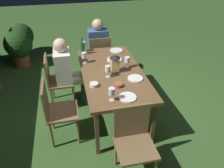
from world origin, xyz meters
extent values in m
plane|color=#385B28|center=(0.00, 0.00, 0.00)|extent=(16.00, 16.00, 0.00)
cube|color=brown|center=(0.00, 0.00, 0.72)|extent=(1.72, 0.86, 0.04)
cube|color=brown|center=(-0.79, -0.36, 0.35)|extent=(0.05, 0.05, 0.70)
cube|color=brown|center=(0.79, -0.36, 0.35)|extent=(0.05, 0.05, 0.70)
cube|color=brown|center=(-0.79, 0.36, 0.35)|extent=(0.05, 0.05, 0.70)
cube|color=brown|center=(0.79, 0.36, 0.35)|extent=(0.05, 0.05, 0.70)
cube|color=brown|center=(1.18, 0.00, 0.43)|extent=(0.40, 0.42, 0.03)
cube|color=brown|center=(0.99, 0.00, 0.66)|extent=(0.03, 0.40, 0.42)
cylinder|color=brown|center=(1.35, 0.18, 0.21)|extent=(0.03, 0.03, 0.42)
cylinder|color=brown|center=(1.35, -0.18, 0.21)|extent=(0.03, 0.03, 0.42)
cylinder|color=brown|center=(1.01, 0.18, 0.21)|extent=(0.03, 0.03, 0.42)
cylinder|color=brown|center=(1.01, -0.18, 0.21)|extent=(0.03, 0.03, 0.42)
cube|color=#426699|center=(1.24, 0.00, 0.70)|extent=(0.24, 0.38, 0.50)
sphere|color=#D1A889|center=(1.24, 0.00, 1.04)|extent=(0.21, 0.21, 0.21)
cylinder|color=#426699|center=(1.38, 0.09, 0.46)|extent=(0.36, 0.13, 0.13)
cylinder|color=#426699|center=(1.38, -0.09, 0.46)|extent=(0.36, 0.13, 0.13)
cylinder|color=#333338|center=(1.54, 0.09, 0.23)|extent=(0.11, 0.11, 0.45)
cylinder|color=#333338|center=(1.54, -0.09, 0.23)|extent=(0.11, 0.11, 0.45)
cube|color=brown|center=(-0.39, 0.75, 0.43)|extent=(0.42, 0.40, 0.03)
cube|color=brown|center=(-0.39, 0.94, 0.66)|extent=(0.40, 0.03, 0.42)
cylinder|color=brown|center=(-0.21, 0.58, 0.21)|extent=(0.03, 0.03, 0.42)
cylinder|color=brown|center=(-0.57, 0.58, 0.21)|extent=(0.03, 0.03, 0.42)
cylinder|color=brown|center=(-0.21, 0.92, 0.21)|extent=(0.03, 0.03, 0.42)
cylinder|color=brown|center=(-0.57, 0.92, 0.21)|extent=(0.03, 0.03, 0.42)
cube|color=brown|center=(-1.18, 0.00, 0.43)|extent=(0.40, 0.42, 0.03)
cube|color=brown|center=(-0.99, 0.00, 0.66)|extent=(0.03, 0.40, 0.42)
cylinder|color=brown|center=(-1.01, -0.18, 0.21)|extent=(0.03, 0.03, 0.42)
cylinder|color=brown|center=(-1.01, 0.18, 0.21)|extent=(0.03, 0.03, 0.42)
cube|color=brown|center=(0.39, 0.75, 0.43)|extent=(0.42, 0.40, 0.03)
cube|color=brown|center=(0.39, 0.94, 0.66)|extent=(0.40, 0.03, 0.42)
cylinder|color=brown|center=(0.57, 0.58, 0.21)|extent=(0.03, 0.03, 0.42)
cylinder|color=brown|center=(0.21, 0.58, 0.21)|extent=(0.03, 0.03, 0.42)
cylinder|color=brown|center=(0.57, 0.92, 0.21)|extent=(0.03, 0.03, 0.42)
cylinder|color=brown|center=(0.21, 0.92, 0.21)|extent=(0.03, 0.03, 0.42)
cube|color=white|center=(0.39, 0.69, 0.70)|extent=(0.38, 0.24, 0.50)
sphere|color=beige|center=(0.39, 0.69, 1.04)|extent=(0.21, 0.21, 0.21)
cylinder|color=white|center=(0.48, 0.55, 0.46)|extent=(0.13, 0.36, 0.13)
cylinder|color=white|center=(0.30, 0.55, 0.46)|extent=(0.13, 0.36, 0.13)
cylinder|color=#333338|center=(0.48, 0.39, 0.23)|extent=(0.11, 0.11, 0.45)
cylinder|color=#333338|center=(0.30, 0.39, 0.23)|extent=(0.11, 0.11, 0.45)
cube|color=black|center=(-0.02, -0.04, 0.75)|extent=(0.12, 0.12, 0.01)
cube|color=#F9D17A|center=(-0.02, -0.04, 0.86)|extent=(0.11, 0.11, 0.20)
cone|color=black|center=(-0.02, -0.04, 0.98)|extent=(0.15, 0.15, 0.05)
cylinder|color=#1E5B2D|center=(0.67, 0.35, 0.84)|extent=(0.07, 0.07, 0.20)
cylinder|color=#1E5B2D|center=(0.67, 0.35, 0.99)|extent=(0.03, 0.03, 0.09)
cylinder|color=silver|center=(0.79, 0.32, 0.74)|extent=(0.06, 0.06, 0.00)
cylinder|color=silver|center=(0.79, 0.32, 0.79)|extent=(0.01, 0.01, 0.08)
cylinder|color=silver|center=(0.79, 0.32, 0.87)|extent=(0.08, 0.08, 0.08)
cylinder|color=maroon|center=(0.79, 0.32, 0.85)|extent=(0.07, 0.07, 0.03)
cylinder|color=silver|center=(-0.15, 0.09, 0.74)|extent=(0.06, 0.06, 0.00)
cylinder|color=silver|center=(-0.15, 0.09, 0.79)|extent=(0.01, 0.01, 0.08)
cylinder|color=silver|center=(-0.15, 0.09, 0.87)|extent=(0.08, 0.08, 0.08)
cylinder|color=maroon|center=(-0.15, 0.09, 0.85)|extent=(0.07, 0.07, 0.03)
cylinder|color=silver|center=(0.35, 0.36, 0.74)|extent=(0.06, 0.06, 0.00)
cylinder|color=silver|center=(0.35, 0.36, 0.79)|extent=(0.01, 0.01, 0.08)
cylinder|color=silver|center=(0.35, 0.36, 0.87)|extent=(0.08, 0.08, 0.08)
cylinder|color=maroon|center=(0.35, 0.36, 0.85)|extent=(0.07, 0.07, 0.03)
cylinder|color=silver|center=(-0.69, 0.16, 0.74)|extent=(0.06, 0.06, 0.00)
cylinder|color=silver|center=(-0.69, 0.16, 0.79)|extent=(0.01, 0.01, 0.08)
cylinder|color=silver|center=(-0.69, 0.16, 0.87)|extent=(0.08, 0.08, 0.08)
cylinder|color=maroon|center=(-0.69, 0.16, 0.85)|extent=(0.07, 0.07, 0.03)
cylinder|color=silver|center=(0.06, -0.24, 0.74)|extent=(0.06, 0.06, 0.00)
cylinder|color=silver|center=(0.06, -0.24, 0.79)|extent=(0.01, 0.01, 0.08)
cylinder|color=silver|center=(0.06, -0.24, 0.87)|extent=(0.08, 0.08, 0.08)
cylinder|color=maroon|center=(0.06, -0.24, 0.85)|extent=(0.07, 0.07, 0.03)
cylinder|color=white|center=(-0.28, -0.26, 0.75)|extent=(0.21, 0.21, 0.01)
cylinder|color=white|center=(0.68, -0.23, 0.75)|extent=(0.22, 0.22, 0.01)
cylinder|color=white|center=(-0.68, -0.04, 0.75)|extent=(0.22, 0.22, 0.01)
cylinder|color=silver|center=(0.35, -0.12, 0.75)|extent=(0.24, 0.24, 0.01)
cylinder|color=silver|center=(-0.34, 0.31, 0.76)|extent=(0.11, 0.11, 0.04)
cylinder|color=#424C1E|center=(-0.34, 0.31, 0.77)|extent=(0.10, 0.10, 0.01)
cylinder|color=#9E5138|center=(-0.41, 0.01, 0.76)|extent=(0.12, 0.12, 0.04)
cylinder|color=tan|center=(-0.41, 0.01, 0.77)|extent=(0.10, 0.10, 0.01)
cylinder|color=#9E5133|center=(1.98, 1.60, 0.13)|extent=(0.34, 0.34, 0.26)
sphere|color=#1E4219|center=(1.98, 1.60, 0.51)|extent=(0.58, 0.58, 0.58)
cylinder|color=brown|center=(2.63, 1.63, 0.11)|extent=(0.27, 0.27, 0.23)
sphere|color=#1E4219|center=(2.63, 1.63, 0.47)|extent=(0.57, 0.57, 0.57)
camera|label=1|loc=(-2.70, 0.60, 2.28)|focal=34.97mm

